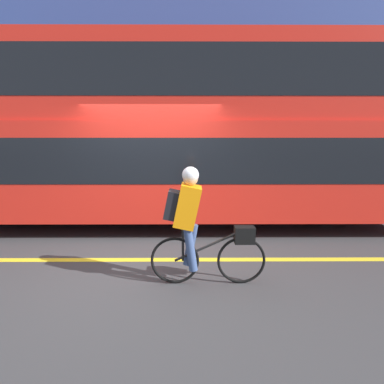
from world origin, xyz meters
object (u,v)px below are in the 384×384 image
Objects in this scene: bus at (174,129)px; street_sign_post at (153,153)px; cyclist_on_bike at (196,222)px; trash_bin at (277,181)px.

street_sign_post is (-0.77, 2.50, -0.65)m from bus.
bus reaches higher than cyclist_on_bike.
trash_bin is 0.41× the size of street_sign_post.
bus is 3.24m from cyclist_on_bike.
cyclist_on_bike reaches higher than trash_bin.
street_sign_post is (-3.83, -0.01, 0.86)m from trash_bin.
trash_bin is (3.06, 2.51, -1.51)m from bus.
cyclist_on_bike is at bearing -77.61° from street_sign_post.
cyclist_on_bike is 1.56× the size of trash_bin.
bus is at bearing -140.63° from trash_bin.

